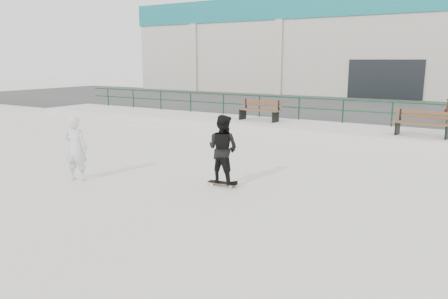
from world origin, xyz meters
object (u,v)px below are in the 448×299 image
Objects in this scene: bench_right at (422,124)px; bench_left at (260,110)px; seated_skater at (76,148)px; skateboard at (223,183)px; standing_skater at (223,149)px.

bench_left is at bearing 178.28° from bench_right.
seated_skater is at bearing -90.31° from bench_left.
bench_right is at bearing -3.04° from bench_left.
seated_skater is (-0.51, -9.76, -0.09)m from bench_left.
bench_left reaches higher than skateboard.
skateboard is at bearing -111.97° from bench_right.
bench_left is 2.55× the size of skateboard.
standing_skater is at bearing -6.73° from skateboard.
seated_skater is at bearing 25.74° from standing_skater.
skateboard is 0.46× the size of standing_skater.
skateboard is (3.11, -8.22, -0.89)m from bench_left.
bench_right is at bearing -147.76° from seated_skater.
standing_skater is (-3.67, -7.54, 0.01)m from bench_right.
seated_skater reaches higher than bench_right.
bench_left is at bearing -112.02° from seated_skater.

